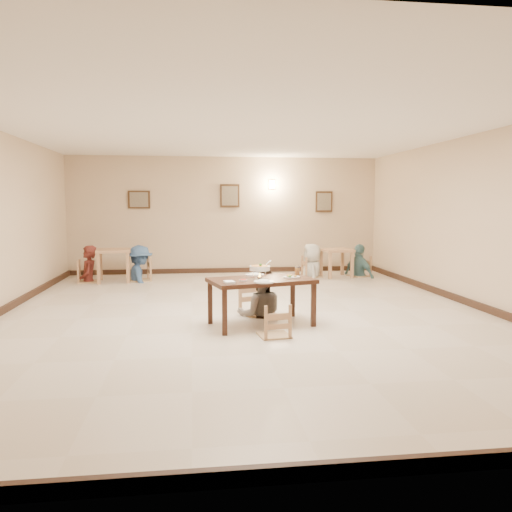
{
  "coord_description": "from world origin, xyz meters",
  "views": [
    {
      "loc": [
        -0.86,
        -7.98,
        1.8
      ],
      "look_at": [
        0.12,
        -0.22,
        0.98
      ],
      "focal_mm": 35.0,
      "sensor_mm": 36.0,
      "label": 1
    }
  ],
  "objects": [
    {
      "name": "bg_table_right",
      "position": [
        2.64,
        3.86,
        0.56
      ],
      "size": [
        0.77,
        0.77,
        0.69
      ],
      "rotation": [
        0.0,
        0.0,
        0.12
      ],
      "color": "tan",
      "rests_on": "floor"
    },
    {
      "name": "bg_diner_d",
      "position": [
        3.23,
        3.89,
        0.8
      ],
      "size": [
        0.78,
        1.02,
        1.61
      ],
      "primitive_type": "imported",
      "rotation": [
        0.0,
        0.0,
        2.04
      ],
      "color": "teal",
      "rests_on": "floor"
    },
    {
      "name": "rice_plate_near",
      "position": [
        0.12,
        -1.14,
        0.71
      ],
      "size": [
        0.29,
        0.29,
        0.07
      ],
      "color": "white",
      "rests_on": "main_table"
    },
    {
      "name": "picture_b",
      "position": [
        0.1,
        4.96,
        2.0
      ],
      "size": [
        0.5,
        0.04,
        0.6
      ],
      "color": "#3C2515",
      "rests_on": "wall_back"
    },
    {
      "name": "chair_near",
      "position": [
        0.22,
        -1.42,
        0.43
      ],
      "size": [
        0.41,
        0.41,
        0.87
      ],
      "rotation": [
        0.0,
        0.0,
        3.27
      ],
      "color": "tan",
      "rests_on": "floor"
    },
    {
      "name": "main_diner",
      "position": [
        0.21,
        -0.12,
        0.77
      ],
      "size": [
        0.78,
        0.62,
        1.55
      ],
      "primitive_type": "imported",
      "rotation": [
        0.0,
        0.0,
        3.1
      ],
      "color": "gray",
      "rests_on": "floor"
    },
    {
      "name": "picture_c",
      "position": [
        2.6,
        4.96,
        1.85
      ],
      "size": [
        0.45,
        0.04,
        0.55
      ],
      "color": "#3C2515",
      "rests_on": "wall_back"
    },
    {
      "name": "fried_plate",
      "position": [
        0.59,
        -0.75,
        0.72
      ],
      "size": [
        0.25,
        0.25,
        0.06
      ],
      "color": "white",
      "rests_on": "main_table"
    },
    {
      "name": "wall_back",
      "position": [
        0.0,
        5.0,
        1.5
      ],
      "size": [
        10.0,
        0.0,
        10.0
      ],
      "primitive_type": "plane",
      "rotation": [
        1.57,
        0.0,
        0.0
      ],
      "color": "beige",
      "rests_on": "floor"
    },
    {
      "name": "bg_chair_ll",
      "position": [
        -3.25,
        3.76,
        0.49
      ],
      "size": [
        0.46,
        0.46,
        0.98
      ],
      "rotation": [
        0.0,
        0.0,
        1.69
      ],
      "color": "tan",
      "rests_on": "floor"
    },
    {
      "name": "main_table",
      "position": [
        0.13,
        -0.77,
        0.62
      ],
      "size": [
        1.65,
        1.17,
        0.7
      ],
      "rotation": [
        0.0,
        0.0,
        0.24
      ],
      "color": "#3C2015",
      "rests_on": "floor"
    },
    {
      "name": "wall_sconce",
      "position": [
        1.2,
        4.96,
        2.3
      ],
      "size": [
        0.16,
        0.05,
        0.22
      ],
      "primitive_type": "cube",
      "color": "#FFD88C",
      "rests_on": "wall_back"
    },
    {
      "name": "curry_warmer",
      "position": [
        0.11,
        -0.79,
        0.85
      ],
      "size": [
        0.34,
        0.3,
        0.27
      ],
      "color": "silver",
      "rests_on": "main_table"
    },
    {
      "name": "bg_chair_rr",
      "position": [
        3.23,
        3.89,
        0.47
      ],
      "size": [
        0.45,
        0.45,
        0.95
      ],
      "rotation": [
        0.0,
        0.0,
        -1.2
      ],
      "color": "tan",
      "rests_on": "floor"
    },
    {
      "name": "wall_right",
      "position": [
        4.0,
        0.0,
        1.5
      ],
      "size": [
        0.0,
        10.0,
        10.0
      ],
      "primitive_type": "plane",
      "rotation": [
        1.57,
        0.0,
        -1.57
      ],
      "color": "beige",
      "rests_on": "floor"
    },
    {
      "name": "napkin_cutlery",
      "position": [
        -0.36,
        -1.15,
        0.71
      ],
      "size": [
        0.19,
        0.28,
        0.03
      ],
      "color": "white",
      "rests_on": "main_table"
    },
    {
      "name": "bg_chair_rl",
      "position": [
        2.05,
        3.94,
        0.47
      ],
      "size": [
        0.45,
        0.45,
        0.95
      ],
      "rotation": [
        0.0,
        0.0,
        1.63
      ],
      "color": "tan",
      "rests_on": "floor"
    },
    {
      "name": "bg_chair_lr",
      "position": [
        -2.11,
        3.83,
        0.51
      ],
      "size": [
        0.48,
        0.48,
        1.03
      ],
      "rotation": [
        0.0,
        0.0,
        -1.34
      ],
      "color": "tan",
      "rests_on": "floor"
    },
    {
      "name": "bg_table_left",
      "position": [
        -2.68,
        3.76,
        0.62
      ],
      "size": [
        0.83,
        0.83,
        0.76
      ],
      "rotation": [
        0.0,
        0.0,
        0.11
      ],
      "color": "tan",
      "rests_on": "floor"
    },
    {
      "name": "wall_front",
      "position": [
        0.0,
        -5.0,
        1.5
      ],
      "size": [
        10.0,
        0.0,
        10.0
      ],
      "primitive_type": "plane",
      "rotation": [
        -1.57,
        0.0,
        0.0
      ],
      "color": "beige",
      "rests_on": "floor"
    },
    {
      "name": "bg_diner_b",
      "position": [
        -2.11,
        3.83,
        0.83
      ],
      "size": [
        0.95,
        1.22,
        1.67
      ],
      "primitive_type": "imported",
      "rotation": [
        0.0,
        0.0,
        1.92
      ],
      "color": "#4870A8",
      "rests_on": "floor"
    },
    {
      "name": "rice_plate_far",
      "position": [
        0.08,
        -0.45,
        0.71
      ],
      "size": [
        0.29,
        0.29,
        0.07
      ],
      "color": "white",
      "rests_on": "main_table"
    },
    {
      "name": "baseboard_right",
      "position": [
        3.97,
        0.0,
        0.06
      ],
      "size": [
        0.06,
        10.0,
        0.12
      ],
      "primitive_type": "cube",
      "color": "#311E14",
      "rests_on": "floor"
    },
    {
      "name": "bg_diner_a",
      "position": [
        -3.25,
        3.76,
        0.85
      ],
      "size": [
        0.49,
        0.67,
        1.69
      ],
      "primitive_type": "imported",
      "rotation": [
        0.0,
        0.0,
        4.86
      ],
      "color": "maroon",
      "rests_on": "floor"
    },
    {
      "name": "baseboard_back",
      "position": [
        0.0,
        4.97,
        0.06
      ],
      "size": [
        8.0,
        0.06,
        0.12
      ],
      "primitive_type": "cube",
      "color": "#311E14",
      "rests_on": "floor"
    },
    {
      "name": "chili_dish",
      "position": [
        -0.15,
        -0.97,
        0.71
      ],
      "size": [
        0.12,
        0.12,
        0.02
      ],
      "color": "white",
      "rests_on": "main_table"
    },
    {
      "name": "bg_diner_c",
      "position": [
        2.05,
        3.94,
        0.82
      ],
      "size": [
        0.6,
        0.85,
        1.64
      ],
      "primitive_type": "imported",
      "rotation": [
        0.0,
        0.0,
        4.61
      ],
      "color": "silver",
      "rests_on": "floor"
    },
    {
      "name": "ceiling",
      "position": [
        0.0,
        0.0,
        3.0
      ],
      "size": [
        10.0,
        10.0,
        0.0
      ],
      "primitive_type": "plane",
      "color": "white",
      "rests_on": "wall_back"
    },
    {
      "name": "chair_far",
      "position": [
        0.17,
        -0.02,
        0.52
      ],
      "size": [
        0.49,
        0.49,
        1.04
      ],
      "rotation": [
        0.0,
        0.0,
        0.37
      ],
      "color": "tan",
      "rests_on": "floor"
    },
    {
      "name": "baseboard_front",
      "position": [
        0.0,
        -4.97,
        0.06
      ],
      "size": [
        8.0,
        0.06,
        0.12
      ],
      "primitive_type": "cube",
      "color": "#311E14",
      "rests_on": "floor"
    },
    {
      "name": "picture_a",
      "position": [
        -2.2,
        4.96,
        1.9
      ],
      "size": [
        0.55,
        0.04,
        0.45
      ],
      "color": "#3C2515",
      "rests_on": "wall_back"
    },
    {
      "name": "floor",
      "position": [
        0.0,
        0.0,
        0.0
      ],
      "size": [
        10.0,
        10.0,
        0.0
      ],
      "primitive_type": "plane",
      "color": "beige",
      "rests_on": "ground"
    },
    {
      "name": "drink_glass",
      "position": [
        0.73,
        -0.5,
        0.77
      ],
      "size": [
        0.07,
        0.07,
        0.15
      ],
      "color": "white",
      "rests_on": "main_table"
    }
  ]
}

